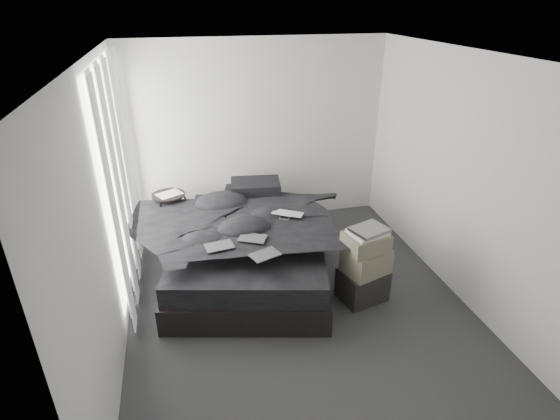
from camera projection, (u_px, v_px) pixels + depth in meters
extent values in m
cube|color=#303133|center=(297.00, 301.00, 4.86)|extent=(3.60, 4.20, 0.01)
cube|color=white|center=(302.00, 56.00, 3.71)|extent=(3.60, 4.20, 0.01)
cube|color=silver|center=(258.00, 135.00, 6.12)|extent=(3.60, 0.01, 2.60)
cube|color=silver|center=(400.00, 344.00, 2.46)|extent=(3.60, 0.01, 2.60)
cube|color=silver|center=(106.00, 214.00, 3.91)|extent=(0.01, 4.20, 2.60)
cube|color=silver|center=(461.00, 179.00, 4.66)|extent=(0.01, 4.20, 2.60)
cube|color=white|center=(117.00, 173.00, 4.68)|extent=(0.02, 2.00, 2.30)
cube|color=white|center=(123.00, 179.00, 4.72)|extent=(0.06, 2.12, 2.48)
cube|color=black|center=(251.00, 262.00, 5.30)|extent=(2.21, 2.62, 0.31)
cube|color=black|center=(251.00, 242.00, 5.18)|extent=(2.13, 2.54, 0.24)
imported|color=black|center=(250.00, 225.00, 5.01)|extent=(2.09, 2.29, 0.27)
cube|color=black|center=(250.00, 196.00, 5.88)|extent=(0.78, 0.61, 0.15)
cube|color=black|center=(255.00, 186.00, 5.80)|extent=(0.69, 0.52, 0.14)
imported|color=silver|center=(286.00, 210.00, 5.05)|extent=(0.43, 0.39, 0.03)
cube|color=black|center=(219.00, 239.00, 4.46)|extent=(0.31, 0.23, 0.01)
cube|color=black|center=(252.00, 231.00, 4.60)|extent=(0.34, 0.29, 0.01)
cube|color=black|center=(265.00, 246.00, 4.30)|extent=(0.34, 0.28, 0.01)
cylinder|color=black|center=(172.00, 222.00, 5.74)|extent=(0.53, 0.53, 0.78)
cube|color=white|center=(169.00, 194.00, 5.56)|extent=(0.37, 0.34, 0.02)
cube|color=black|center=(181.00, 255.00, 5.60)|extent=(0.15, 0.21, 0.14)
cube|color=black|center=(362.00, 284.00, 4.84)|extent=(0.56, 0.48, 0.36)
cube|color=#6A6654|center=(366.00, 261.00, 4.70)|extent=(0.54, 0.48, 0.27)
cube|color=#6A6654|center=(366.00, 242.00, 4.59)|extent=(0.49, 0.42, 0.19)
cube|color=silver|center=(368.00, 232.00, 4.55)|extent=(0.43, 0.38, 0.04)
cube|color=silver|center=(369.00, 230.00, 4.53)|extent=(0.43, 0.39, 0.03)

